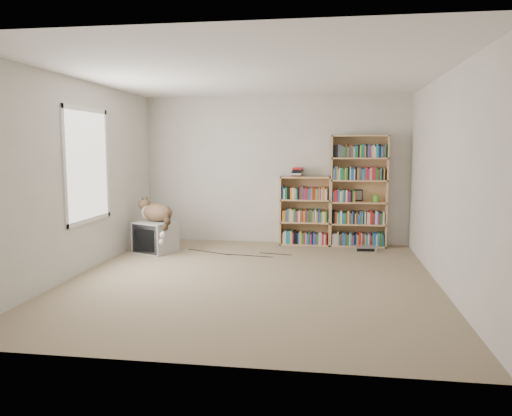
# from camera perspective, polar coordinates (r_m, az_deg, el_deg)

# --- Properties ---
(floor) EXTENTS (4.50, 5.00, 0.01)m
(floor) POSITION_cam_1_polar(r_m,az_deg,el_deg) (6.29, -0.41, -8.14)
(floor) COLOR tan
(floor) RESTS_ON ground
(wall_back) EXTENTS (4.50, 0.02, 2.50)m
(wall_back) POSITION_cam_1_polar(r_m,az_deg,el_deg) (8.56, 2.17, 4.35)
(wall_back) COLOR silver
(wall_back) RESTS_ON floor
(wall_front) EXTENTS (4.50, 0.02, 2.50)m
(wall_front) POSITION_cam_1_polar(r_m,az_deg,el_deg) (3.64, -6.52, 0.84)
(wall_front) COLOR silver
(wall_front) RESTS_ON floor
(wall_left) EXTENTS (0.02, 5.00, 2.50)m
(wall_left) POSITION_cam_1_polar(r_m,az_deg,el_deg) (6.80, -19.53, 3.29)
(wall_left) COLOR silver
(wall_left) RESTS_ON floor
(wall_right) EXTENTS (0.02, 5.00, 2.50)m
(wall_right) POSITION_cam_1_polar(r_m,az_deg,el_deg) (6.15, 20.79, 2.90)
(wall_right) COLOR silver
(wall_right) RESTS_ON floor
(ceiling) EXTENTS (4.50, 5.00, 0.02)m
(ceiling) POSITION_cam_1_polar(r_m,az_deg,el_deg) (6.13, -0.43, 15.05)
(ceiling) COLOR white
(ceiling) RESTS_ON wall_back
(window) EXTENTS (0.02, 1.22, 1.52)m
(window) POSITION_cam_1_polar(r_m,az_deg,el_deg) (6.97, -18.72, 4.64)
(window) COLOR white
(window) RESTS_ON wall_left
(crt_tv) EXTENTS (0.70, 0.68, 0.48)m
(crt_tv) POSITION_cam_1_polar(r_m,az_deg,el_deg) (7.99, -11.37, -3.27)
(crt_tv) COLOR #B0B1B3
(crt_tv) RESTS_ON floor
(cat) EXTENTS (0.72, 0.75, 0.62)m
(cat) POSITION_cam_1_polar(r_m,az_deg,el_deg) (7.91, -11.15, -0.83)
(cat) COLOR #3B2A18
(cat) RESTS_ON crt_tv
(bookcase_tall) EXTENTS (0.92, 0.30, 1.84)m
(bookcase_tall) POSITION_cam_1_polar(r_m,az_deg,el_deg) (8.40, 11.64, 1.57)
(bookcase_tall) COLOR tan
(bookcase_tall) RESTS_ON floor
(bookcase_short) EXTENTS (0.84, 0.30, 1.15)m
(bookcase_short) POSITION_cam_1_polar(r_m,az_deg,el_deg) (8.44, 5.64, -0.64)
(bookcase_short) COLOR tan
(bookcase_short) RESTS_ON floor
(book_stack) EXTENTS (0.21, 0.27, 0.15)m
(book_stack) POSITION_cam_1_polar(r_m,az_deg,el_deg) (8.37, 4.71, 4.12)
(book_stack) COLOR red
(book_stack) RESTS_ON bookcase_short
(green_mug) EXTENTS (0.10, 0.10, 0.11)m
(green_mug) POSITION_cam_1_polar(r_m,az_deg,el_deg) (8.41, 13.55, 1.06)
(green_mug) COLOR #52AE31
(green_mug) RESTS_ON bookcase_tall
(framed_print) EXTENTS (0.14, 0.05, 0.19)m
(framed_print) POSITION_cam_1_polar(r_m,az_deg,el_deg) (8.49, 11.61, 1.44)
(framed_print) COLOR black
(framed_print) RESTS_ON bookcase_tall
(dvd_player) EXTENTS (0.34, 0.26, 0.07)m
(dvd_player) POSITION_cam_1_polar(r_m,az_deg,el_deg) (8.14, 12.44, -4.55)
(dvd_player) COLOR #A3A4A8
(dvd_player) RESTS_ON floor
(wall_outlet) EXTENTS (0.01, 0.08, 0.13)m
(wall_outlet) POSITION_cam_1_polar(r_m,az_deg,el_deg) (8.47, -13.69, -2.20)
(wall_outlet) COLOR silver
(wall_outlet) RESTS_ON wall_left
(floor_cables) EXTENTS (1.20, 0.70, 0.01)m
(floor_cables) POSITION_cam_1_polar(r_m,az_deg,el_deg) (7.56, -1.74, -5.54)
(floor_cables) COLOR black
(floor_cables) RESTS_ON floor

